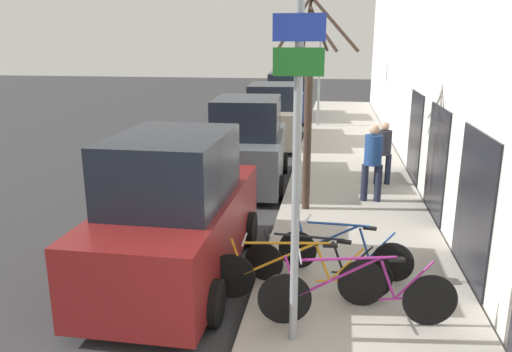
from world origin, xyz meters
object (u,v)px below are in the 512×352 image
object	(u,v)px
signpost	(297,165)
bicycle_2	(316,266)
parked_car_2	(272,117)
street_tree	(309,108)
bicycle_1	(296,276)
bicycle_3	(344,252)
pedestrian_near	(384,149)
traffic_light	(320,58)
parked_car_1	(248,147)
parked_car_3	(287,98)
pedestrian_far	(373,158)
parked_car_0	(177,214)
bicycle_0	(357,295)

from	to	relation	value
signpost	bicycle_2	world-z (taller)	signpost
parked_car_2	street_tree	world-z (taller)	street_tree
bicycle_1	bicycle_3	world-z (taller)	bicycle_1
pedestrian_near	traffic_light	size ratio (longest dim) A/B	0.36
parked_car_1	pedestrian_near	distance (m)	3.47
parked_car_3	signpost	bearing A→B (deg)	-87.47
parked_car_2	traffic_light	xyz separation A→B (m)	(1.57, 3.53, 2.03)
bicycle_2	parked_car_1	bearing A→B (deg)	30.04
parked_car_3	parked_car_2	bearing A→B (deg)	-92.79
bicycle_2	pedestrian_near	world-z (taller)	pedestrian_near
bicycle_3	pedestrian_near	distance (m)	5.48
bicycle_2	parked_car_2	world-z (taller)	parked_car_2
bicycle_3	bicycle_1	bearing A→B (deg)	155.27
bicycle_2	pedestrian_near	xyz separation A→B (m)	(1.47, 5.89, 0.56)
parked_car_1	parked_car_2	xyz separation A→B (m)	(-0.06, 5.64, -0.03)
parked_car_2	pedestrian_far	size ratio (longest dim) A/B	2.75
signpost	pedestrian_near	distance (m)	7.54
bicycle_3	parked_car_0	world-z (taller)	parked_car_0
bicycle_2	street_tree	distance (m)	4.15
bicycle_3	street_tree	xyz separation A→B (m)	(-0.75, 3.17, 1.82)
bicycle_1	parked_car_2	bearing A→B (deg)	6.57
bicycle_2	bicycle_0	bearing A→B (deg)	-136.54
parked_car_1	street_tree	xyz separation A→B (m)	(1.67, -2.11, 1.31)
signpost	traffic_light	world-z (taller)	traffic_light
signpost	bicycle_3	world-z (taller)	signpost
bicycle_1	street_tree	xyz separation A→B (m)	(-0.07, 4.14, 1.80)
parked_car_3	pedestrian_near	size ratio (longest dim) A/B	2.88
pedestrian_near	street_tree	xyz separation A→B (m)	(-1.80, -2.19, 1.27)
parked_car_1	traffic_light	distance (m)	9.51
pedestrian_far	parked_car_2	bearing A→B (deg)	-63.17
parked_car_1	parked_car_3	distance (m)	11.75
parked_car_0	traffic_light	bearing A→B (deg)	83.82
bicycle_2	pedestrian_far	distance (m)	4.61
pedestrian_near	parked_car_1	bearing A→B (deg)	-8.31
pedestrian_far	bicycle_1	bearing A→B (deg)	77.29
pedestrian_near	pedestrian_far	xyz separation A→B (m)	(-0.38, -1.46, 0.09)
parked_car_3	bicycle_2	bearing A→B (deg)	-86.34
parked_car_2	bicycle_2	bearing A→B (deg)	-83.62
parked_car_1	pedestrian_far	bearing A→B (deg)	-27.68
bicycle_1	pedestrian_near	bearing A→B (deg)	-17.27
signpost	street_tree	world-z (taller)	street_tree
parked_car_3	street_tree	bearing A→B (deg)	-85.88
bicycle_0	parked_car_0	xyz separation A→B (m)	(-2.77, 1.27, 0.49)
bicycle_0	street_tree	world-z (taller)	street_tree
bicycle_2	parked_car_2	bearing A→B (deg)	21.25
bicycle_2	bicycle_3	bearing A→B (deg)	-26.60
parked_car_0	street_tree	distance (m)	4.03
parked_car_3	parked_car_1	bearing A→B (deg)	-92.69
parked_car_3	pedestrian_far	distance (m)	13.52
signpost	bicycle_3	bearing A→B (deg)	71.43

